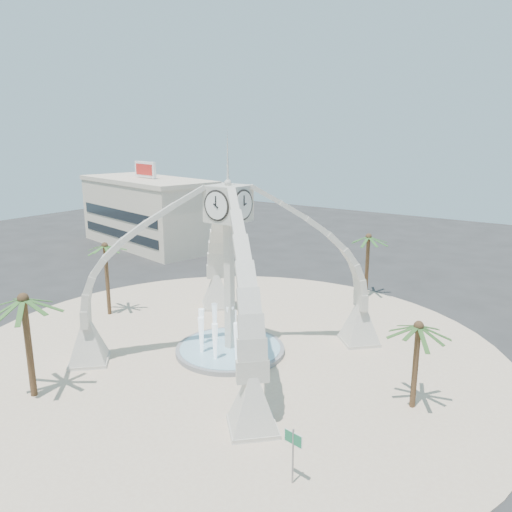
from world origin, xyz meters
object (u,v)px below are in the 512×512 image
Objects in this scene: clock_tower at (229,268)px; street_sign at (293,445)px; palm_south at (23,300)px; fountain at (230,349)px; palm_west at (105,247)px; palm_east at (419,327)px; palm_north at (369,238)px.

clock_tower is 6.33× the size of street_sign.
street_sign is at bearing 7.73° from palm_south.
palm_west reaches higher than fountain.
fountain reaches higher than street_sign.
street_sign is at bearing -21.26° from palm_west.
clock_tower is at bearing -90.00° from fountain.
palm_south is at bearing -116.83° from fountain.
palm_east is at bearing 31.81° from palm_south.
fountain is at bearing -99.84° from palm_north.
palm_south is at bearing -116.83° from clock_tower.
palm_south is at bearing -57.36° from palm_west.
palm_east is at bearing 85.18° from street_sign.
palm_west is 24.36m from palm_north.
palm_north is at bearing 72.94° from palm_south.
clock_tower is 13.34m from palm_south.
palm_east is at bearing 0.26° from palm_west.
street_sign is at bearing -73.64° from palm_north.
fountain is 18.89m from palm_north.
palm_north is 2.41× the size of street_sign.
street_sign is (24.77, -9.64, -4.17)m from palm_west.
palm_north is (16.75, 17.68, -0.19)m from palm_west.
clock_tower is 18.01m from palm_north.
street_sign is (17.11, 2.32, -4.20)m from palm_south.
palm_west is at bearing -179.74° from palm_east.
palm_east is 2.05× the size of street_sign.
palm_south is 17.78m from street_sign.
palm_east is (13.47, 0.18, -1.43)m from clock_tower.
fountain is at bearing -0.25° from palm_west.
street_sign is at bearing -40.80° from fountain.
palm_east is 0.85× the size of palm_north.
fountain is 2.82× the size of street_sign.
palm_south reaches higher than fountain.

